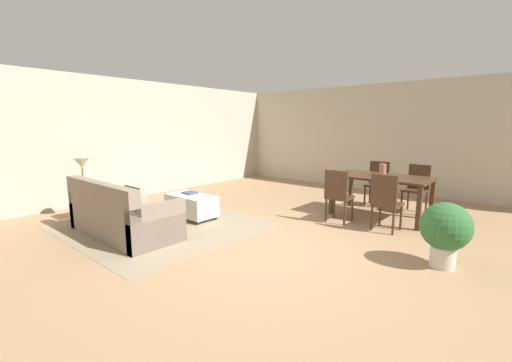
{
  "coord_description": "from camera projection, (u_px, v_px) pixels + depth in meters",
  "views": [
    {
      "loc": [
        2.7,
        -3.44,
        1.66
      ],
      "look_at": [
        -1.31,
        1.24,
        0.62
      ],
      "focal_mm": 23.06,
      "sensor_mm": 36.0,
      "label": 1
    }
  ],
  "objects": [
    {
      "name": "ground_plane",
      "position": [
        269.0,
        246.0,
        4.59
      ],
      "size": [
        10.8,
        10.8,
        0.0
      ],
      "primitive_type": "plane",
      "color": "#9E7A56"
    },
    {
      "name": "potted_plant",
      "position": [
        445.0,
        229.0,
        3.84
      ],
      "size": [
        0.57,
        0.57,
        0.79
      ],
      "color": "beige",
      "rests_on": "ground_plane"
    },
    {
      "name": "table_lamp",
      "position": [
        82.0,
        164.0,
        5.73
      ],
      "size": [
        0.26,
        0.26,
        0.53
      ],
      "color": "brown",
      "rests_on": "side_table"
    },
    {
      "name": "dining_chair_far_left",
      "position": [
        378.0,
        181.0,
        6.9
      ],
      "size": [
        0.43,
        0.43,
        0.92
      ],
      "color": "#422B1C",
      "rests_on": "ground_plane"
    },
    {
      "name": "dining_chair_near_left",
      "position": [
        338.0,
        193.0,
        5.64
      ],
      "size": [
        0.42,
        0.42,
        0.92
      ],
      "color": "#422B1C",
      "rests_on": "ground_plane"
    },
    {
      "name": "area_rug",
      "position": [
        161.0,
        225.0,
        5.56
      ],
      "size": [
        3.0,
        2.8,
        0.01
      ],
      "primitive_type": "cube",
      "color": "gray",
      "rests_on": "ground_plane"
    },
    {
      "name": "dining_table",
      "position": [
        381.0,
        181.0,
        5.98
      ],
      "size": [
        1.66,
        0.96,
        0.76
      ],
      "color": "#422B1C",
      "rests_on": "ground_plane"
    },
    {
      "name": "book_on_ottoman",
      "position": [
        190.0,
        193.0,
        6.05
      ],
      "size": [
        0.26,
        0.21,
        0.03
      ],
      "primitive_type": "cube",
      "rotation": [
        0.0,
        0.0,
        -0.02
      ],
      "color": "#3F4C72",
      "rests_on": "ottoman_table"
    },
    {
      "name": "wall_left",
      "position": [
        131.0,
        139.0,
        7.62
      ],
      "size": [
        0.12,
        11.0,
        2.7
      ],
      "primitive_type": "cube",
      "color": "#BCB2A0",
      "rests_on": "ground_plane"
    },
    {
      "name": "dining_chair_far_right",
      "position": [
        417.0,
        185.0,
        6.35
      ],
      "size": [
        0.43,
        0.43,
        0.92
      ],
      "color": "#422B1C",
      "rests_on": "ground_plane"
    },
    {
      "name": "vase_centerpiece",
      "position": [
        383.0,
        170.0,
        5.93
      ],
      "size": [
        0.12,
        0.12,
        0.22
      ],
      "primitive_type": "cylinder",
      "color": "#B26659",
      "rests_on": "dining_table"
    },
    {
      "name": "side_table",
      "position": [
        84.0,
        194.0,
        5.82
      ],
      "size": [
        0.4,
        0.4,
        0.59
      ],
      "color": "brown",
      "rests_on": "ground_plane"
    },
    {
      "name": "wall_back",
      "position": [
        395.0,
        138.0,
        8.1
      ],
      "size": [
        9.0,
        0.12,
        2.7
      ],
      "primitive_type": "cube",
      "color": "#BCB2A0",
      "rests_on": "ground_plane"
    },
    {
      "name": "ottoman_table",
      "position": [
        191.0,
        205.0,
        5.96
      ],
      "size": [
        0.95,
        0.5,
        0.42
      ],
      "color": "silver",
      "rests_on": "ground_plane"
    },
    {
      "name": "dining_chair_near_right",
      "position": [
        386.0,
        199.0,
        5.15
      ],
      "size": [
        0.41,
        0.41,
        0.92
      ],
      "color": "#422B1C",
      "rests_on": "ground_plane"
    },
    {
      "name": "couch",
      "position": [
        121.0,
        216.0,
        5.03
      ],
      "size": [
        1.96,
        0.86,
        0.86
      ],
      "color": "gray",
      "rests_on": "ground_plane"
    }
  ]
}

